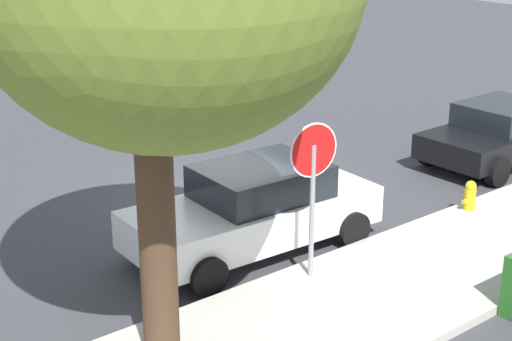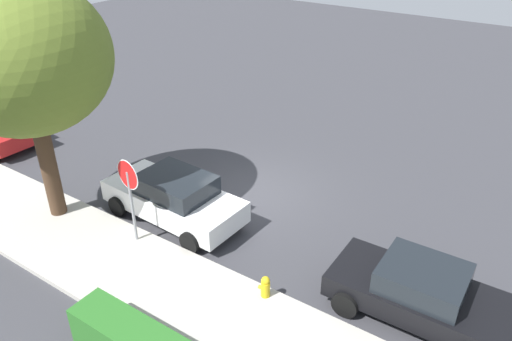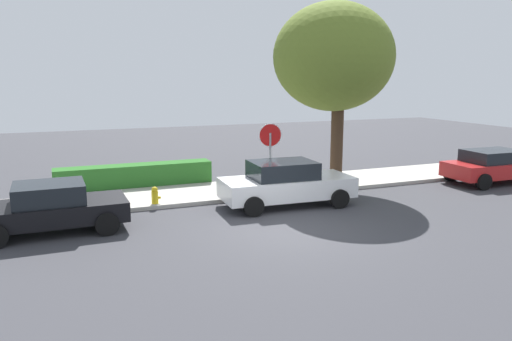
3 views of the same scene
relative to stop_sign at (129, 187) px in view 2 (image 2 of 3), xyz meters
The scene contains 7 objects.
ground_plane 4.60m from the stop_sign, 106.22° to the right, with size 60.00×60.00×0.00m, color #38383D.
sidewalk_curb 2.36m from the stop_sign, 139.21° to the left, with size 32.00×2.88×0.14m, color #B2ADA3.
stop_sign is the anchor object (origin of this frame).
parked_car_white 1.86m from the stop_sign, 93.41° to the right, with size 4.49×2.18×1.52m.
parked_car_black 7.66m from the stop_sign, 167.20° to the right, with size 4.04×2.07×1.40m.
street_tree_near_corner 4.24m from the stop_sign, ahead, with size 4.57×4.57×7.05m.
fire_hydrant 4.47m from the stop_sign, behind, with size 0.30×0.22×0.72m.
Camera 2 is at (-7.90, 11.55, 8.64)m, focal length 35.00 mm.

